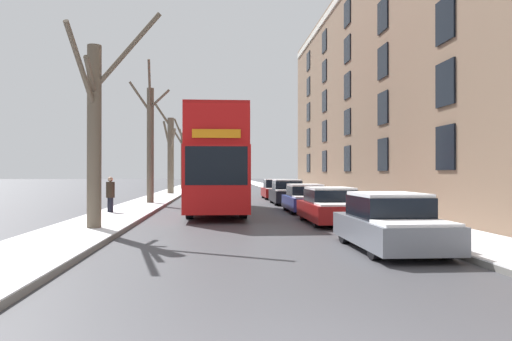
{
  "coord_description": "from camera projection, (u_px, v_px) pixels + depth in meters",
  "views": [
    {
      "loc": [
        -1.17,
        -4.56,
        1.89
      ],
      "look_at": [
        0.24,
        13.83,
        1.99
      ],
      "focal_mm": 35.0,
      "sensor_mm": 36.0,
      "label": 1
    }
  ],
  "objects": [
    {
      "name": "parked_car_4",
      "position": [
        275.0,
        190.0,
        36.72
      ],
      "size": [
        1.79,
        4.19,
        1.44
      ],
      "color": "maroon",
      "rests_on": "ground"
    },
    {
      "name": "sidewalk_left",
      "position": [
        181.0,
        189.0,
        57.06
      ],
      "size": [
        2.58,
        130.0,
        0.16
      ],
      "color": "slate",
      "rests_on": "ground"
    },
    {
      "name": "sidewalk_right",
      "position": [
        275.0,
        189.0,
        57.89
      ],
      "size": [
        2.58,
        130.0,
        0.16
      ],
      "color": "slate",
      "rests_on": "ground"
    },
    {
      "name": "bare_tree_left_2",
      "position": [
        170.0,
        153.0,
        42.62
      ],
      "size": [
        1.97,
        3.32,
        7.84
      ],
      "color": "brown",
      "rests_on": "ground"
    },
    {
      "name": "bare_tree_left_1",
      "position": [
        150.0,
        141.0,
        29.26
      ],
      "size": [
        2.58,
        1.81,
        8.34
      ],
      "color": "brown",
      "rests_on": "ground"
    },
    {
      "name": "oncoming_van",
      "position": [
        204.0,
        181.0,
        42.07
      ],
      "size": [
        1.99,
        5.1,
        2.18
      ],
      "color": "white",
      "rests_on": "ground"
    },
    {
      "name": "parked_car_3",
      "position": [
        287.0,
        193.0,
        30.39
      ],
      "size": [
        1.86,
        4.18,
        1.51
      ],
      "color": "black",
      "rests_on": "ground"
    },
    {
      "name": "parked_car_1",
      "position": [
        331.0,
        207.0,
        18.68
      ],
      "size": [
        1.85,
        4.54,
        1.36
      ],
      "color": "maroon",
      "rests_on": "ground"
    },
    {
      "name": "bare_tree_left_3",
      "position": [
        183.0,
        158.0,
        56.28
      ],
      "size": [
        2.36,
        2.17,
        8.04
      ],
      "color": "brown",
      "rests_on": "ground"
    },
    {
      "name": "double_decker_bus",
      "position": [
        217.0,
        158.0,
        24.15
      ],
      "size": [
        2.59,
        11.69,
        4.61
      ],
      "color": "red",
      "rests_on": "ground"
    },
    {
      "name": "bare_tree_left_0",
      "position": [
        95.0,
        124.0,
        15.83
      ],
      "size": [
        2.89,
        4.77,
        7.02
      ],
      "color": "brown",
      "rests_on": "ground"
    },
    {
      "name": "terrace_facade_right",
      "position": [
        444.0,
        81.0,
        27.34
      ],
      "size": [
        9.1,
        44.53,
        13.84
      ],
      "color": "#7A604C",
      "rests_on": "ground"
    },
    {
      "name": "pedestrian_left_sidewalk",
      "position": [
        110.0,
        194.0,
        22.09
      ],
      "size": [
        0.38,
        0.38,
        1.72
      ],
      "rotation": [
        0.0,
        0.0,
        5.37
      ],
      "color": "black",
      "rests_on": "ground"
    },
    {
      "name": "parked_car_2",
      "position": [
        305.0,
        199.0,
        24.05
      ],
      "size": [
        1.79,
        4.19,
        1.36
      ],
      "color": "navy",
      "rests_on": "ground"
    },
    {
      "name": "parked_car_0",
      "position": [
        390.0,
        224.0,
        12.21
      ],
      "size": [
        1.84,
        4.31,
        1.4
      ],
      "color": "slate",
      "rests_on": "ground"
    }
  ]
}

